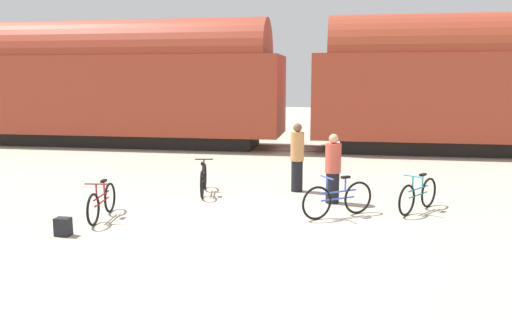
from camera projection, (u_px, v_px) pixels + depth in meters
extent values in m
plane|color=#B2A893|center=(246.00, 229.00, 9.61)|extent=(80.00, 80.00, 0.00)
cube|color=black|center=(123.00, 138.00, 21.66)|extent=(11.65, 2.37, 0.55)
cube|color=#9E3823|center=(121.00, 95.00, 21.35)|extent=(13.87, 3.16, 3.23)
cylinder|color=#9E3823|center=(119.00, 56.00, 21.09)|extent=(12.76, 3.00, 3.00)
cube|color=black|center=(493.00, 146.00, 19.16)|extent=(11.65, 2.37, 0.55)
cube|color=#9E3823|center=(497.00, 97.00, 18.85)|extent=(13.87, 3.16, 3.23)
cylinder|color=#9E3823|center=(501.00, 53.00, 18.58)|extent=(12.76, 3.00, 3.00)
cube|color=#4C4238|center=(295.00, 151.00, 19.75)|extent=(41.02, 0.07, 0.01)
cube|color=#4C4238|center=(298.00, 146.00, 21.15)|extent=(41.02, 0.07, 0.01)
torus|color=black|center=(317.00, 203.00, 10.21)|extent=(0.60, 0.46, 0.71)
torus|color=black|center=(358.00, 198.00, 10.67)|extent=(0.60, 0.46, 0.71)
cylinder|color=#3351B7|center=(338.00, 192.00, 10.41)|extent=(0.77, 0.57, 0.04)
cylinder|color=#3351B7|center=(338.00, 199.00, 10.43)|extent=(0.70, 0.52, 0.04)
cylinder|color=#3351B7|center=(345.00, 184.00, 10.46)|extent=(0.04, 0.04, 0.30)
cube|color=black|center=(346.00, 177.00, 10.44)|extent=(0.21, 0.18, 0.05)
cylinder|color=#3351B7|center=(327.00, 185.00, 10.26)|extent=(0.04, 0.04, 0.33)
cylinder|color=#3351B7|center=(327.00, 178.00, 10.23)|extent=(0.30, 0.39, 0.03)
torus|color=black|center=(205.00, 176.00, 13.01)|extent=(0.19, 0.68, 0.68)
torus|color=black|center=(202.00, 185.00, 12.02)|extent=(0.19, 0.68, 0.68)
cylinder|color=black|center=(203.00, 174.00, 12.49)|extent=(0.21, 0.87, 0.04)
cylinder|color=black|center=(203.00, 179.00, 12.51)|extent=(0.19, 0.79, 0.04)
cylinder|color=black|center=(203.00, 169.00, 12.29)|extent=(0.04, 0.04, 0.29)
cube|color=black|center=(203.00, 164.00, 12.27)|extent=(0.12, 0.21, 0.05)
cylinder|color=black|center=(204.00, 165.00, 12.73)|extent=(0.04, 0.04, 0.32)
cylinder|color=black|center=(204.00, 159.00, 12.71)|extent=(0.46, 0.12, 0.03)
torus|color=black|center=(407.00, 200.00, 10.51)|extent=(0.43, 0.58, 0.68)
torus|color=black|center=(429.00, 193.00, 11.21)|extent=(0.43, 0.58, 0.68)
cylinder|color=teal|center=(418.00, 189.00, 10.83)|extent=(0.53, 0.74, 0.04)
cylinder|color=teal|center=(418.00, 195.00, 10.85)|extent=(0.49, 0.67, 0.04)
cylinder|color=teal|center=(423.00, 181.00, 10.93)|extent=(0.04, 0.04, 0.28)
cube|color=black|center=(423.00, 175.00, 10.90)|extent=(0.18, 0.21, 0.05)
cylinder|color=teal|center=(413.00, 183.00, 10.61)|extent=(0.04, 0.04, 0.31)
cylinder|color=teal|center=(413.00, 176.00, 10.58)|extent=(0.40, 0.29, 0.03)
torus|color=black|center=(93.00, 210.00, 9.81)|extent=(0.13, 0.65, 0.65)
torus|color=black|center=(110.00, 198.00, 10.79)|extent=(0.13, 0.65, 0.65)
cylinder|color=#A31E23|center=(102.00, 195.00, 10.28)|extent=(0.15, 0.87, 0.04)
cylinder|color=#A31E23|center=(102.00, 202.00, 10.30)|extent=(0.14, 0.79, 0.04)
cylinder|color=#A31E23|center=(104.00, 187.00, 10.42)|extent=(0.04, 0.04, 0.27)
cube|color=black|center=(104.00, 181.00, 10.40)|extent=(0.10, 0.21, 0.05)
cylinder|color=#A31E23|center=(96.00, 191.00, 9.98)|extent=(0.04, 0.04, 0.30)
cylinder|color=#A31E23|center=(96.00, 184.00, 9.96)|extent=(0.46, 0.09, 0.03)
cylinder|color=black|center=(332.00, 188.00, 11.60)|extent=(0.31, 0.31, 0.72)
cylinder|color=#CC4C3D|center=(333.00, 158.00, 11.48)|extent=(0.36, 0.36, 0.68)
sphere|color=tan|center=(334.00, 139.00, 11.41)|extent=(0.22, 0.22, 0.22)
cylinder|color=black|center=(297.00, 176.00, 12.78)|extent=(0.29, 0.29, 0.80)
cylinder|color=tan|center=(297.00, 146.00, 12.66)|extent=(0.35, 0.35, 0.74)
sphere|color=brown|center=(298.00, 128.00, 12.58)|extent=(0.22, 0.22, 0.22)
cube|color=black|center=(63.00, 227.00, 9.21)|extent=(0.28, 0.20, 0.34)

